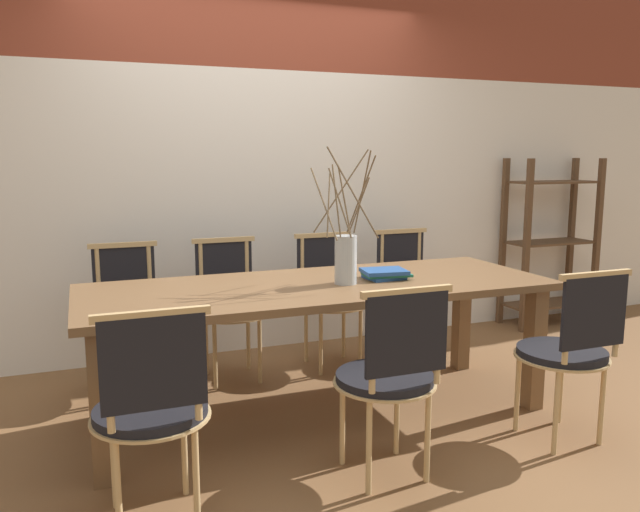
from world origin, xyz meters
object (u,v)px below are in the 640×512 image
object	(u,v)px
chair_near_center	(569,347)
chair_far_center	(330,293)
vase_centerpiece	(346,256)
shelving_rack	(550,243)
dining_table	(320,300)
book_stack	(385,274)

from	to	relation	value
chair_near_center	chair_far_center	xyz separation A→B (m)	(-0.65, 1.53, 0.00)
chair_far_center	vase_centerpiece	distance (m)	0.94
vase_centerpiece	shelving_rack	xyz separation A→B (m)	(2.37, 1.13, -0.20)
chair_far_center	dining_table	bearing A→B (deg)	64.18
book_stack	vase_centerpiece	bearing A→B (deg)	-170.00
vase_centerpiece	book_stack	size ratio (longest dim) A/B	2.56
vase_centerpiece	chair_far_center	bearing A→B (deg)	73.45
chair_near_center	vase_centerpiece	world-z (taller)	vase_centerpiece
dining_table	shelving_rack	distance (m)	2.71
chair_near_center	shelving_rack	size ratio (longest dim) A/B	0.64
shelving_rack	chair_far_center	bearing A→B (deg)	-171.74
chair_far_center	vase_centerpiece	xyz separation A→B (m)	(-0.24, -0.82, 0.40)
vase_centerpiece	dining_table	bearing A→B (deg)	155.72
book_stack	dining_table	bearing A→B (deg)	178.39
vase_centerpiece	book_stack	distance (m)	0.29
chair_far_center	shelving_rack	xyz separation A→B (m)	(2.12, 0.31, 0.20)
chair_near_center	shelving_rack	bearing A→B (deg)	51.28
dining_table	shelving_rack	world-z (taller)	shelving_rack
shelving_rack	dining_table	bearing A→B (deg)	-156.74
chair_near_center	vase_centerpiece	bearing A→B (deg)	141.74
chair_near_center	chair_far_center	size ratio (longest dim) A/B	1.00
chair_far_center	shelving_rack	bearing A→B (deg)	-171.74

